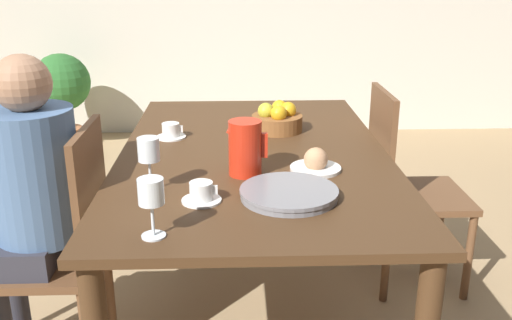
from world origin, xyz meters
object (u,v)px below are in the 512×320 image
Objects in this scene: person_seated at (27,194)px; wine_glass_juice at (151,195)px; teacup_near_person at (201,193)px; red_pitcher at (245,148)px; teacup_across at (171,132)px; chair_opposite at (404,184)px; wine_glass_water at (149,152)px; fruit_bowl at (277,119)px; potted_plant at (62,88)px; chair_person_side at (61,246)px; serving_tray at (289,193)px; bread_plate at (316,163)px.

wine_glass_juice is (0.50, -0.46, 0.18)m from person_seated.
teacup_near_person is at bearing 63.56° from wine_glass_juice.
red_pitcher is 1.56× the size of teacup_near_person.
teacup_across is (-0.05, 0.91, -0.09)m from wine_glass_juice.
wine_glass_water is (-1.04, -0.68, 0.40)m from chair_opposite.
fruit_bowl reaches higher than potted_plant.
teacup_across is (0.00, 0.59, -0.10)m from wine_glass_water.
potted_plant is (-1.11, 2.84, -0.39)m from wine_glass_water.
teacup_near_person is 0.56× the size of fruit_bowl.
red_pitcher reaches higher than wine_glass_water.
wine_glass_juice is at bearing -44.53° from chair_opposite.
chair_person_side is 0.64m from teacup_across.
person_seated is 0.77m from red_pitcher.
wine_glass_juice is (-0.26, -0.47, 0.02)m from red_pitcher.
wine_glass_juice reaches higher than serving_tray.
wine_glass_juice is 0.54× the size of serving_tray.
wine_glass_water is at bearing -68.64° from potted_plant.
teacup_across is 0.56× the size of fruit_bowl.
chair_opposite is 4.20× the size of fruit_bowl.
chair_opposite reaches higher than teacup_across.
potted_plant is at bearing 111.36° from wine_glass_water.
wine_glass_water reaches higher than fruit_bowl.
chair_opposite is at bearing -68.86° from chair_person_side.
teacup_across reaches higher than potted_plant.
chair_opposite is 5.18× the size of wine_glass_water.
person_seated reaches higher than red_pitcher.
wine_glass_juice is 0.76× the size of fruit_bowl.
person_seated is at bearing -134.84° from teacup_across.
wine_glass_juice is (-0.99, -1.01, 0.39)m from chair_opposite.
potted_plant is (-2.15, 2.15, 0.01)m from chair_opposite.
person_seated is 6.59× the size of wine_glass_water.
serving_tray is at bearing -38.60° from chair_opposite.
serving_tray is 0.40× the size of potted_plant.
chair_person_side is at bearing -178.07° from bread_plate.
teacup_across is at bearing -39.19° from chair_person_side.
potted_plant is (-1.57, 2.16, -0.31)m from fruit_bowl.
chair_person_side is 0.87m from serving_tray.
bread_plate is at bearing 34.27° from teacup_near_person.
potted_plant is (-0.66, 2.70, -0.20)m from person_seated.
chair_person_side is 1.02m from fruit_bowl.
wine_glass_water reaches higher than potted_plant.
potted_plant is at bearing 113.55° from teacup_near_person.
wine_glass_water is (0.45, -0.13, 0.19)m from person_seated.
chair_opposite reaches higher than bread_plate.
chair_person_side reaches higher than potted_plant.
fruit_bowl is 0.29× the size of potted_plant.
potted_plant is at bearing 122.01° from bread_plate.
chair_person_side is 0.76m from red_pitcher.
wine_glass_water reaches higher than wine_glass_juice.
chair_person_side is 0.96m from bread_plate.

